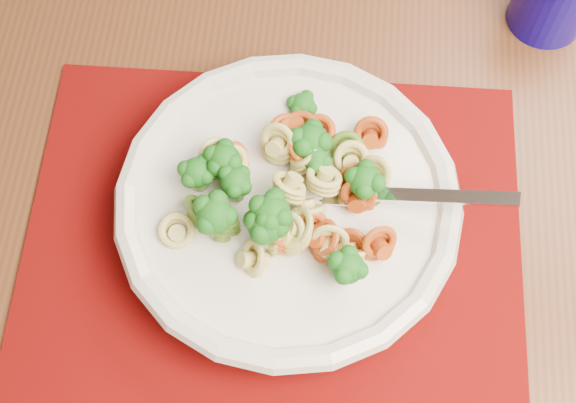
% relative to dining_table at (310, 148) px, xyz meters
% --- Properties ---
extents(dining_table, '(1.68, 1.33, 0.74)m').
position_rel_dining_table_xyz_m(dining_table, '(0.00, 0.00, 0.00)').
color(dining_table, '#532817').
rests_on(dining_table, ground).
extents(placemat, '(0.48, 0.42, 0.00)m').
position_rel_dining_table_xyz_m(placemat, '(0.02, -0.14, 0.10)').
color(placemat, '#5E0604').
rests_on(placemat, dining_table).
extents(pasta_bowl, '(0.27, 0.27, 0.05)m').
position_rel_dining_table_xyz_m(pasta_bowl, '(0.03, -0.12, 0.13)').
color(pasta_bowl, beige).
rests_on(pasta_bowl, placemat).
extents(pasta_broccoli_heap, '(0.23, 0.23, 0.06)m').
position_rel_dining_table_xyz_m(pasta_broccoli_heap, '(0.03, -0.12, 0.14)').
color(pasta_broccoli_heap, tan).
rests_on(pasta_broccoli_heap, pasta_bowl).
extents(fork, '(0.18, 0.06, 0.08)m').
position_rel_dining_table_xyz_m(fork, '(0.06, -0.10, 0.14)').
color(fork, silver).
rests_on(fork, pasta_bowl).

